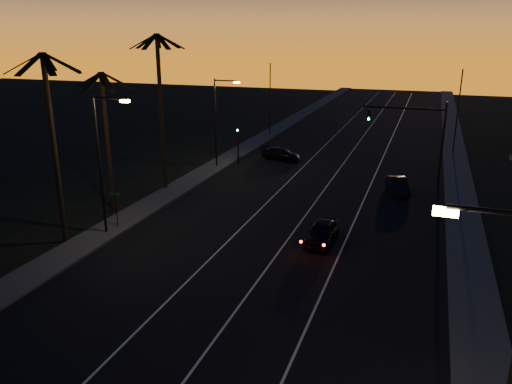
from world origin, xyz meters
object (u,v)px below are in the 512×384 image
at_px(lead_car, 322,232).
at_px(cross_car, 281,154).
at_px(right_car, 398,186).
at_px(signal_mast, 415,126).

bearing_deg(lead_car, cross_car, 113.48).
relative_size(lead_car, right_car, 1.10).
height_order(signal_mast, right_car, signal_mast).
height_order(signal_mast, cross_car, signal_mast).
bearing_deg(right_car, lead_car, -107.18).
xyz_separation_m(signal_mast, cross_car, (-13.05, 2.90, -4.16)).
relative_size(lead_car, cross_car, 1.01).
height_order(lead_car, right_car, lead_car).
height_order(lead_car, cross_car, lead_car).
relative_size(right_car, cross_car, 0.91).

